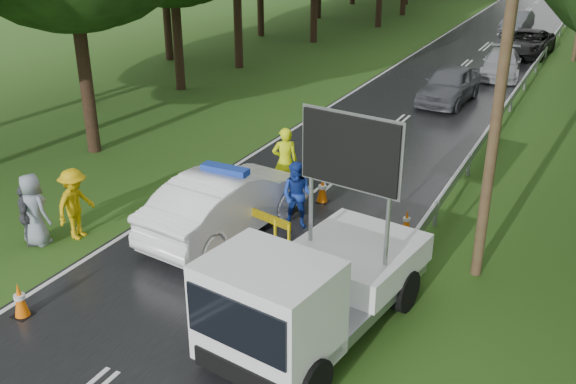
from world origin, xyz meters
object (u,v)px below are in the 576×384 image
Objects in this scene: police_sedan at (226,203)px; barrier at (256,217)px; work_truck at (309,289)px; queue_car_first at (449,85)px; queue_car_fourth at (517,22)px; queue_car_second at (501,64)px; queue_car_third at (527,43)px; civilian at (297,196)px; officer at (285,161)px.

police_sedan is 2.36× the size of barrier.
work_truck is 1.20× the size of queue_car_first.
police_sedan is 15.22m from queue_car_first.
work_truck reaches higher than queue_car_fourth.
queue_car_second is 14.17m from queue_car_fourth.
police_sedan is 1.01× the size of queue_car_third.
queue_car_fourth is at bearing 81.08° from civilian.
civilian is at bearing -136.63° from police_sedan.
police_sedan is 2.90× the size of civilian.
officer reaches higher than police_sedan.
barrier is 0.48× the size of queue_car_first.
queue_car_fourth is at bearing 94.02° from queue_car_first.
police_sedan is 2.93m from officer.
officer is 32.30m from queue_car_fourth.
civilian is at bearing -91.05° from queue_car_third.
police_sedan is 1.86m from civilian.
officer is 24.41m from queue_car_third.
work_truck is 4.21m from barrier.
queue_car_third is 8.30m from queue_car_fourth.
barrier is at bearing 176.17° from police_sedan.
queue_car_fourth is at bearing 103.22° from barrier.
queue_car_first is at bearing -93.86° from queue_car_third.
barrier is at bearing -87.34° from queue_car_fourth.
barrier is (-2.89, 3.03, -0.43)m from work_truck.
queue_car_first reaches higher than barrier.
work_truck is at bearing -82.91° from queue_car_fourth.
civilian reaches higher than queue_car_third.
police_sedan is at bearing -176.37° from barrier.
queue_car_third is (2.70, 27.26, 0.01)m from barrier.
work_truck is at bearing -31.65° from barrier.
queue_car_fourth is at bearing 106.25° from queue_car_third.
queue_car_first is 1.03× the size of queue_car_second.
queue_car_second is at bearing 82.24° from queue_car_first.
queue_car_fourth is (-1.80, 8.10, -0.02)m from queue_car_third.
civilian is (1.50, 1.10, 0.07)m from police_sedan.
police_sedan is at bearing -105.25° from queue_car_second.
work_truck is at bearing -69.65° from civilian.
police_sedan is at bearing -152.14° from civilian.
barrier is 0.50× the size of queue_car_second.
police_sedan is 27.32m from queue_car_third.
queue_car_third is (1.59, 12.00, -0.06)m from queue_car_first.
officer reaches higher than queue_car_first.
civilian is at bearing -86.49° from queue_car_fourth.
barrier is at bearing -91.94° from queue_car_third.
police_sedan is 1.17× the size of queue_car_second.
queue_car_second is at bearing 76.67° from civilian.
civilian is 0.39× the size of queue_car_first.
police_sedan is at bearing -94.00° from queue_car_third.
officer is 0.44× the size of queue_car_first.
work_truck is 1.30× the size of queue_car_fourth.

